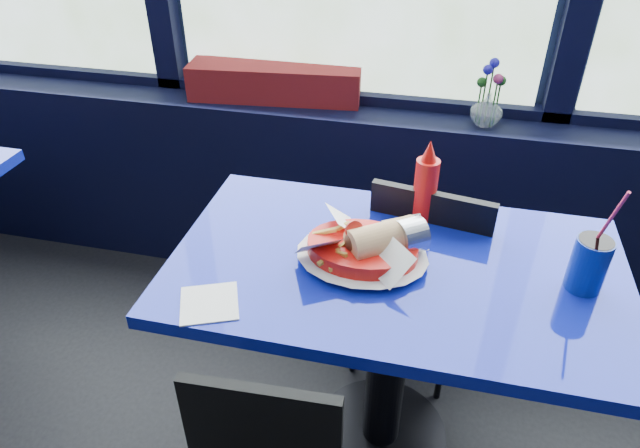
{
  "coord_description": "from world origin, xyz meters",
  "views": [
    {
      "loc": [
        0.37,
        0.79,
        1.69
      ],
      "look_at": [
        0.1,
        1.98,
        0.86
      ],
      "focal_mm": 32.0,
      "sensor_mm": 36.0,
      "label": 1
    }
  ],
  "objects": [
    {
      "name": "napkin",
      "position": [
        -0.12,
        1.74,
        0.75
      ],
      "size": [
        0.18,
        0.18,
        0.0
      ],
      "primitive_type": "cube",
      "rotation": [
        0.0,
        0.0,
        0.4
      ],
      "color": "white",
      "rests_on": "near_table"
    },
    {
      "name": "chair_near_back",
      "position": [
        0.35,
        2.33,
        0.49
      ],
      "size": [
        0.44,
        0.44,
        0.85
      ],
      "rotation": [
        0.0,
        0.0,
        2.97
      ],
      "color": "black",
      "rests_on": "ground"
    },
    {
      "name": "flower_vase",
      "position": [
        0.52,
        2.84,
        0.87
      ],
      "size": [
        0.15,
        0.15,
        0.24
      ],
      "rotation": [
        0.0,
        0.0,
        -0.29
      ],
      "color": "silver",
      "rests_on": "window_sill"
    },
    {
      "name": "soda_cup",
      "position": [
        0.76,
        2.01,
        0.83
      ],
      "size": [
        0.09,
        0.09,
        0.3
      ],
      "rotation": [
        0.0,
        0.0,
        -0.21
      ],
      "color": "navy",
      "rests_on": "near_table"
    },
    {
      "name": "window_sill",
      "position": [
        0.0,
        2.87,
        0.4
      ],
      "size": [
        5.0,
        0.26,
        0.8
      ],
      "primitive_type": "cube",
      "color": "black",
      "rests_on": "ground"
    },
    {
      "name": "near_table",
      "position": [
        0.3,
        2.0,
        0.57
      ],
      "size": [
        1.2,
        0.7,
        0.75
      ],
      "color": "black",
      "rests_on": "ground"
    },
    {
      "name": "food_basket",
      "position": [
        0.21,
        1.99,
        0.79
      ],
      "size": [
        0.35,
        0.35,
        0.11
      ],
      "rotation": [
        0.0,
        0.0,
        0.2
      ],
      "color": "red",
      "rests_on": "near_table"
    },
    {
      "name": "ketchup_bottle",
      "position": [
        0.35,
        2.23,
        0.86
      ],
      "size": [
        0.07,
        0.07,
        0.25
      ],
      "color": "red",
      "rests_on": "near_table"
    },
    {
      "name": "planter_box",
      "position": [
        -0.31,
        2.9,
        0.87
      ],
      "size": [
        0.7,
        0.24,
        0.14
      ],
      "primitive_type": "cube",
      "rotation": [
        0.0,
        0.0,
        0.1
      ],
      "color": "maroon",
      "rests_on": "window_sill"
    }
  ]
}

